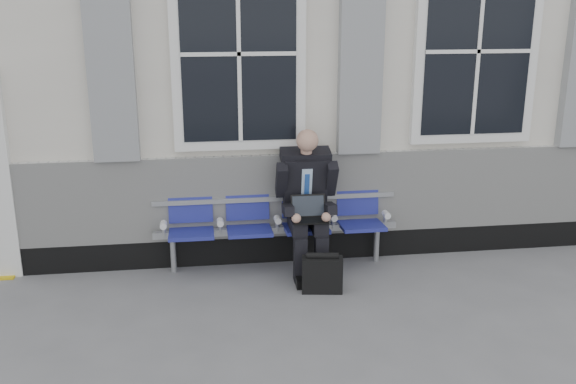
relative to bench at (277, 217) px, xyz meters
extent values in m
plane|color=slate|center=(1.79, -1.32, -0.55)|extent=(70.00, 70.00, 0.00)
cube|color=silver|center=(1.79, 2.18, 1.55)|extent=(14.00, 4.00, 4.20)
cube|color=black|center=(1.79, 0.15, -0.40)|extent=(14.00, 0.10, 0.30)
cube|color=silver|center=(1.79, 0.14, 0.20)|extent=(14.00, 0.08, 0.90)
cube|color=gray|center=(-1.61, 0.12, 1.85)|extent=(0.45, 0.14, 2.40)
cube|color=gray|center=(0.89, 0.12, 1.85)|extent=(0.45, 0.14, 2.40)
cube|color=white|center=(-0.36, 0.14, 1.70)|extent=(1.35, 0.10, 1.95)
cube|color=black|center=(-0.36, 0.09, 1.70)|extent=(1.15, 0.02, 1.75)
cube|color=white|center=(2.14, 0.14, 1.70)|extent=(1.35, 0.10, 1.95)
cube|color=black|center=(2.14, 0.09, 1.70)|extent=(1.15, 0.02, 1.75)
cube|color=#9EA0A3|center=(0.00, -0.02, -0.13)|extent=(2.60, 0.07, 0.07)
cube|color=#9EA0A3|center=(0.00, 0.10, 0.18)|extent=(2.60, 0.05, 0.05)
cylinder|color=#9EA0A3|center=(-1.10, -0.02, -0.36)|extent=(0.06, 0.06, 0.39)
cylinder|color=#9EA0A3|center=(1.10, -0.02, -0.36)|extent=(0.06, 0.06, 0.39)
cube|color=navy|center=(-0.90, -0.10, -0.10)|extent=(0.46, 0.42, 0.07)
cube|color=navy|center=(-0.90, 0.11, 0.16)|extent=(0.46, 0.10, 0.40)
cube|color=navy|center=(-0.30, -0.10, -0.10)|extent=(0.46, 0.42, 0.07)
cube|color=navy|center=(-0.30, 0.11, 0.16)|extent=(0.46, 0.10, 0.40)
cube|color=navy|center=(0.30, -0.10, -0.10)|extent=(0.46, 0.42, 0.07)
cube|color=navy|center=(0.30, 0.11, 0.16)|extent=(0.46, 0.10, 0.40)
cube|color=navy|center=(0.90, -0.10, -0.10)|extent=(0.46, 0.42, 0.07)
cube|color=navy|center=(0.90, 0.11, 0.16)|extent=(0.46, 0.10, 0.40)
cylinder|color=white|center=(-1.18, -0.07, 0.00)|extent=(0.07, 0.12, 0.07)
cylinder|color=white|center=(-0.60, -0.07, 0.00)|extent=(0.07, 0.12, 0.07)
cylinder|color=white|center=(0.00, -0.07, 0.00)|extent=(0.07, 0.12, 0.07)
cylinder|color=white|center=(0.60, -0.07, 0.00)|extent=(0.07, 0.12, 0.07)
cylinder|color=white|center=(1.18, -0.07, 0.00)|extent=(0.07, 0.12, 0.07)
cube|color=black|center=(0.18, -0.52, -0.50)|extent=(0.12, 0.28, 0.10)
cube|color=black|center=(0.40, -0.52, -0.50)|extent=(0.12, 0.28, 0.10)
cube|color=black|center=(0.18, -0.45, -0.31)|extent=(0.13, 0.14, 0.47)
cube|color=black|center=(0.40, -0.46, -0.31)|extent=(0.13, 0.14, 0.47)
cube|color=black|center=(0.19, -0.21, -0.01)|extent=(0.16, 0.49, 0.15)
cube|color=black|center=(0.40, -0.22, -0.01)|extent=(0.16, 0.49, 0.15)
cube|color=black|center=(0.30, 0.00, 0.35)|extent=(0.46, 0.38, 0.68)
cube|color=#BCD9F7|center=(0.30, -0.13, 0.37)|extent=(0.11, 0.10, 0.38)
cube|color=#234DA3|center=(0.30, -0.14, 0.35)|extent=(0.05, 0.08, 0.32)
cube|color=black|center=(0.30, -0.03, 0.67)|extent=(0.52, 0.26, 0.15)
cylinder|color=tan|center=(0.30, -0.09, 0.75)|extent=(0.12, 0.12, 0.11)
sphere|color=tan|center=(0.30, -0.15, 0.85)|extent=(0.23, 0.23, 0.23)
cube|color=black|center=(0.04, -0.10, 0.43)|extent=(0.11, 0.31, 0.40)
cube|color=black|center=(0.56, -0.11, 0.43)|extent=(0.11, 0.31, 0.40)
cube|color=black|center=(0.08, -0.30, 0.18)|extent=(0.10, 0.34, 0.15)
cube|color=black|center=(0.51, -0.31, 0.18)|extent=(0.10, 0.34, 0.15)
sphere|color=tan|center=(0.14, -0.45, 0.13)|extent=(0.10, 0.10, 0.10)
sphere|color=tan|center=(0.44, -0.46, 0.13)|extent=(0.10, 0.10, 0.10)
cube|color=black|center=(0.29, -0.37, 0.08)|extent=(0.36, 0.25, 0.02)
cube|color=black|center=(0.30, -0.24, 0.19)|extent=(0.36, 0.10, 0.23)
cube|color=black|center=(0.30, -0.25, 0.19)|extent=(0.32, 0.08, 0.19)
cube|color=black|center=(0.36, -0.71, -0.37)|extent=(0.42, 0.23, 0.36)
cylinder|color=black|center=(0.36, -0.71, -0.18)|extent=(0.32, 0.11, 0.06)
camera|label=1|loc=(-0.78, -6.39, 2.19)|focal=40.00mm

